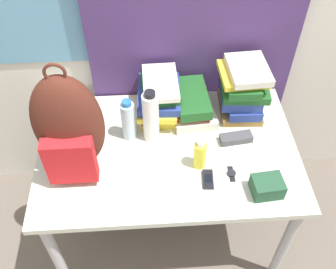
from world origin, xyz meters
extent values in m
cube|color=beige|center=(0.00, 0.38, 0.69)|extent=(1.19, 0.77, 0.03)
cylinder|color=#B2B2B7|center=(-0.54, 0.06, 0.34)|extent=(0.05, 0.05, 0.68)
cylinder|color=#B2B2B7|center=(0.54, 0.06, 0.34)|extent=(0.05, 0.05, 0.68)
cylinder|color=#B2B2B7|center=(-0.54, 0.71, 0.34)|extent=(0.05, 0.05, 0.68)
cylinder|color=#B2B2B7|center=(0.54, 0.71, 0.34)|extent=(0.05, 0.05, 0.68)
ellipsoid|color=#512319|center=(-0.40, 0.33, 0.96)|extent=(0.29, 0.18, 0.50)
cube|color=red|center=(-0.40, 0.22, 0.86)|extent=(0.20, 0.06, 0.22)
torus|color=#512319|center=(-0.40, 0.33, 1.22)|extent=(0.08, 0.01, 0.08)
cube|color=yellow|center=(-0.04, 0.62, 0.73)|extent=(0.17, 0.24, 0.05)
cube|color=red|center=(-0.02, 0.61, 0.77)|extent=(0.24, 0.23, 0.03)
cube|color=yellow|center=(-0.04, 0.61, 0.80)|extent=(0.20, 0.29, 0.03)
cube|color=navy|center=(-0.03, 0.62, 0.83)|extent=(0.21, 0.29, 0.04)
cube|color=#1E5623|center=(-0.02, 0.61, 0.88)|extent=(0.18, 0.22, 0.05)
cube|color=silver|center=(-0.02, 0.61, 0.91)|extent=(0.17, 0.26, 0.02)
cube|color=silver|center=(0.13, 0.61, 0.73)|extent=(0.23, 0.29, 0.05)
cube|color=red|center=(0.14, 0.61, 0.77)|extent=(0.17, 0.23, 0.03)
cube|color=#1E5623|center=(0.13, 0.61, 0.81)|extent=(0.17, 0.28, 0.05)
cube|color=olive|center=(0.38, 0.62, 0.73)|extent=(0.21, 0.25, 0.04)
cube|color=navy|center=(0.38, 0.62, 0.77)|extent=(0.17, 0.26, 0.05)
cube|color=navy|center=(0.37, 0.62, 0.82)|extent=(0.21, 0.25, 0.05)
cube|color=#1E5623|center=(0.38, 0.61, 0.87)|extent=(0.23, 0.23, 0.04)
cube|color=#1E5623|center=(0.36, 0.61, 0.91)|extent=(0.16, 0.25, 0.04)
cube|color=yellow|center=(0.36, 0.62, 0.94)|extent=(0.22, 0.21, 0.03)
cube|color=silver|center=(0.38, 0.61, 0.97)|extent=(0.19, 0.24, 0.03)
cylinder|color=silver|center=(-0.18, 0.48, 0.81)|extent=(0.06, 0.06, 0.20)
cylinder|color=#286BB7|center=(-0.18, 0.48, 0.92)|extent=(0.04, 0.04, 0.02)
cylinder|color=white|center=(-0.07, 0.46, 0.84)|extent=(0.07, 0.07, 0.26)
cylinder|color=black|center=(-0.07, 0.46, 0.98)|extent=(0.05, 0.05, 0.02)
cylinder|color=yellow|center=(0.13, 0.28, 0.78)|extent=(0.05, 0.05, 0.14)
cylinder|color=white|center=(0.13, 0.28, 0.85)|extent=(0.04, 0.04, 0.02)
cube|color=black|center=(0.16, 0.20, 0.71)|extent=(0.05, 0.10, 0.02)
cube|color=black|center=(0.16, 0.20, 0.72)|extent=(0.03, 0.05, 0.00)
cube|color=#47474C|center=(0.32, 0.41, 0.72)|extent=(0.16, 0.07, 0.04)
cube|color=#234C33|center=(0.40, 0.12, 0.74)|extent=(0.13, 0.11, 0.08)
cube|color=black|center=(0.27, 0.22, 0.71)|extent=(0.02, 0.08, 0.00)
cylinder|color=#232328|center=(0.27, 0.22, 0.71)|extent=(0.04, 0.04, 0.01)
camera|label=1|loc=(-0.07, -0.78, 2.09)|focal=42.00mm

